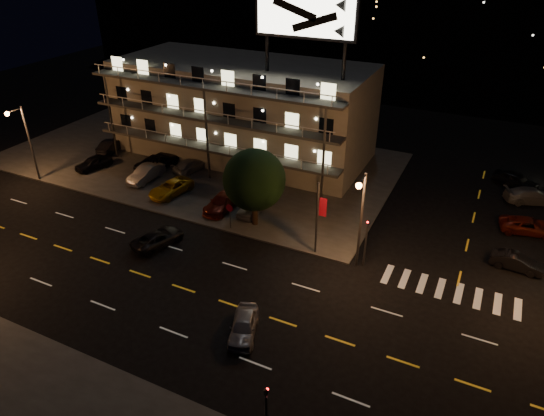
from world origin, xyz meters
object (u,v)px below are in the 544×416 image
at_px(side_car_0, 517,262).
at_px(lot_car_4, 253,206).
at_px(road_car_east, 244,326).
at_px(lot_car_2, 171,188).
at_px(road_car_west, 158,238).
at_px(tree, 254,181).
at_px(lot_car_7, 191,165).

bearing_deg(side_car_0, lot_car_4, 98.17).
relative_size(lot_car_4, road_car_east, 1.02).
xyz_separation_m(lot_car_2, road_car_west, (4.26, -7.63, -0.18)).
relative_size(tree, lot_car_7, 1.57).
bearing_deg(tree, side_car_0, 8.16).
relative_size(lot_car_2, road_car_east, 1.19).
distance_m(lot_car_2, road_car_west, 8.73).
distance_m(tree, lot_car_2, 10.67).
bearing_deg(road_car_west, tree, -116.76).
bearing_deg(road_car_east, lot_car_7, 112.29).
height_order(lot_car_2, side_car_0, lot_car_2).
height_order(side_car_0, road_car_west, side_car_0).
bearing_deg(lot_car_4, lot_car_7, 153.01).
xyz_separation_m(road_car_east, road_car_west, (-11.34, 5.96, -0.05)).
bearing_deg(tree, lot_car_7, 149.06).
xyz_separation_m(lot_car_4, road_car_east, (6.68, -13.86, -0.17)).
height_order(lot_car_2, lot_car_4, lot_car_4).
bearing_deg(lot_car_2, road_car_east, -30.81).
relative_size(lot_car_7, road_car_west, 0.98).
relative_size(tree, road_car_west, 1.53).
distance_m(lot_car_4, road_car_east, 15.39).
bearing_deg(lot_car_4, side_car_0, 3.32).
bearing_deg(lot_car_2, lot_car_7, 114.04).
distance_m(side_car_0, road_car_west, 28.44).
distance_m(tree, side_car_0, 21.67).
height_order(lot_car_2, road_car_west, lot_car_2).
height_order(tree, road_car_west, tree).
bearing_deg(lot_car_4, lot_car_2, -178.50).
relative_size(tree, road_car_east, 1.75).
bearing_deg(road_car_east, lot_car_2, 119.56).
bearing_deg(tree, road_car_east, -65.37).
relative_size(side_car_0, road_car_west, 0.85).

